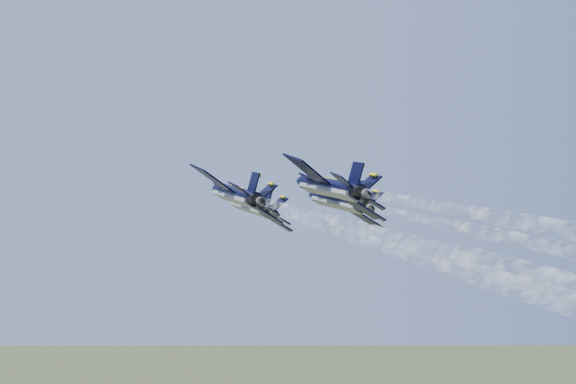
{
  "coord_description": "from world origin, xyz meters",
  "views": [
    {
      "loc": [
        -4.25,
        -101.34,
        82.07
      ],
      "look_at": [
        0.94,
        -1.96,
        95.04
      ],
      "focal_mm": 45.0,
      "sensor_mm": 36.0,
      "label": 1
    }
  ],
  "objects_px": {
    "jet_left": "(235,195)",
    "jet_right": "(337,201)",
    "jet_lead": "(250,206)",
    "jet_slot": "(328,187)"
  },
  "relations": [
    {
      "from": "jet_right",
      "to": "jet_lead",
      "type": "bearing_deg",
      "value": 127.19
    },
    {
      "from": "jet_lead",
      "to": "jet_slot",
      "type": "distance_m",
      "value": 23.17
    },
    {
      "from": "jet_right",
      "to": "jet_slot",
      "type": "relative_size",
      "value": 1.0
    },
    {
      "from": "jet_slot",
      "to": "jet_left",
      "type": "bearing_deg",
      "value": 122.06
    },
    {
      "from": "jet_slot",
      "to": "jet_right",
      "type": "bearing_deg",
      "value": 55.39
    },
    {
      "from": "jet_left",
      "to": "jet_slot",
      "type": "bearing_deg",
      "value": -57.94
    },
    {
      "from": "jet_left",
      "to": "jet_right",
      "type": "relative_size",
      "value": 1.0
    },
    {
      "from": "jet_lead",
      "to": "jet_left",
      "type": "distance_m",
      "value": 13.39
    },
    {
      "from": "jet_lead",
      "to": "jet_slot",
      "type": "xyz_separation_m",
      "value": [
        9.5,
        -21.13,
        0.0
      ]
    },
    {
      "from": "jet_left",
      "to": "jet_right",
      "type": "xyz_separation_m",
      "value": [
        14.32,
        6.36,
        0.0
      ]
    }
  ]
}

